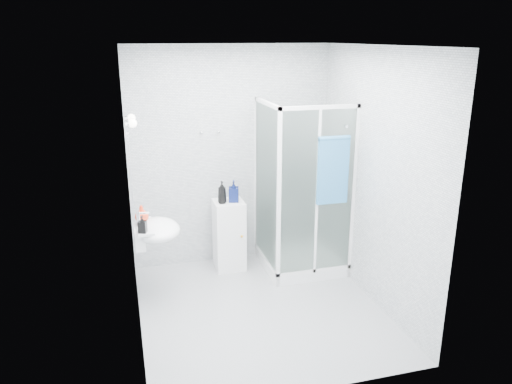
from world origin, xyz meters
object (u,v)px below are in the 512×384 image
object	(u,v)px
storage_cabinet	(229,235)
soap_dispenser_black	(142,224)
wall_basin	(155,231)
hand_towel	(333,169)
shower_enclosure	(297,235)
soap_dispenser_orange	(142,214)
shampoo_bottle_a	(222,192)
shampoo_bottle_b	(234,191)

from	to	relation	value
storage_cabinet	soap_dispenser_black	bearing A→B (deg)	-142.69
wall_basin	soap_dispenser_black	xyz separation A→B (m)	(-0.12, -0.19, 0.15)
storage_cabinet	hand_towel	xyz separation A→B (m)	(1.00, -0.67, 0.91)
shower_enclosure	soap_dispenser_orange	bearing A→B (deg)	-173.05
hand_towel	soap_dispenser_black	distance (m)	2.05
shampoo_bottle_a	wall_basin	bearing A→B (deg)	-146.09
shampoo_bottle_b	soap_dispenser_black	xyz separation A→B (m)	(-1.08, -0.75, -0.02)
shampoo_bottle_a	hand_towel	bearing A→B (deg)	-30.27
hand_towel	shampoo_bottle_b	distance (m)	1.20
shampoo_bottle_b	hand_towel	bearing A→B (deg)	-34.87
shower_enclosure	storage_cabinet	world-z (taller)	shower_enclosure
hand_towel	shampoo_bottle_b	size ratio (longest dim) A/B	2.92
storage_cabinet	shampoo_bottle_a	bearing A→B (deg)	-155.03
shampoo_bottle_a	soap_dispenser_black	bearing A→B (deg)	-141.90
storage_cabinet	soap_dispenser_black	distance (m)	1.38
shower_enclosure	hand_towel	size ratio (longest dim) A/B	2.70
shower_enclosure	soap_dispenser_black	distance (m)	1.92
soap_dispenser_orange	soap_dispenser_black	xyz separation A→B (m)	(-0.01, -0.29, -0.00)
shampoo_bottle_a	shampoo_bottle_b	world-z (taller)	shampoo_bottle_a
hand_towel	shampoo_bottle_b	world-z (taller)	hand_towel
storage_cabinet	shampoo_bottle_a	distance (m)	0.56
wall_basin	soap_dispenser_black	world-z (taller)	soap_dispenser_black
hand_towel	soap_dispenser_orange	xyz separation A→B (m)	(-2.00, 0.19, -0.38)
shampoo_bottle_b	soap_dispenser_orange	xyz separation A→B (m)	(-1.07, -0.47, -0.01)
hand_towel	soap_dispenser_orange	bearing A→B (deg)	174.72
storage_cabinet	soap_dispenser_black	xyz separation A→B (m)	(-1.02, -0.77, 0.53)
shower_enclosure	shampoo_bottle_a	bearing A→B (deg)	164.89
storage_cabinet	shampoo_bottle_b	world-z (taller)	shampoo_bottle_b
soap_dispenser_orange	soap_dispenser_black	bearing A→B (deg)	-91.82
shower_enclosure	soap_dispenser_orange	xyz separation A→B (m)	(-1.77, -0.22, 0.50)
storage_cabinet	soap_dispenser_black	size ratio (longest dim) A/B	4.96
shower_enclosure	soap_dispenser_black	world-z (taller)	shower_enclosure
shower_enclosure	hand_towel	xyz separation A→B (m)	(0.23, -0.40, 0.89)
wall_basin	soap_dispenser_orange	xyz separation A→B (m)	(-0.11, 0.10, 0.15)
storage_cabinet	shampoo_bottle_b	xyz separation A→B (m)	(0.06, -0.02, 0.55)
storage_cabinet	shampoo_bottle_a	xyz separation A→B (m)	(-0.08, -0.04, 0.55)
hand_towel	shampoo_bottle_b	xyz separation A→B (m)	(-0.94, 0.65, -0.37)
shower_enclosure	wall_basin	xyz separation A→B (m)	(-1.66, -0.32, 0.35)
wall_basin	soap_dispenser_orange	distance (m)	0.22
shampoo_bottle_a	soap_dispenser_black	xyz separation A→B (m)	(-0.93, -0.73, -0.02)
shower_enclosure	shampoo_bottle_b	distance (m)	0.91
shampoo_bottle_b	soap_dispenser_orange	size ratio (longest dim) A/B	1.43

